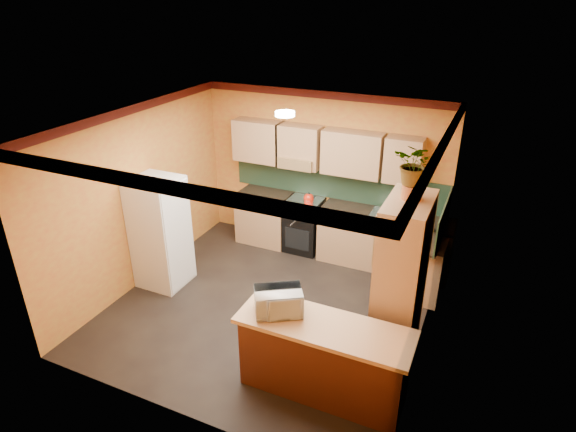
# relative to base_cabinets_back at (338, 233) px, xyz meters

# --- Properties ---
(room_shell) EXTENTS (4.24, 4.24, 2.72)m
(room_shell) POSITION_rel_base_cabinets_back_xyz_m (-0.41, -1.52, 1.65)
(room_shell) COLOR black
(room_shell) RESTS_ON ground
(base_cabinets_back) EXTENTS (3.65, 0.60, 0.88)m
(base_cabinets_back) POSITION_rel_base_cabinets_back_xyz_m (0.00, 0.00, 0.00)
(base_cabinets_back) COLOR tan
(base_cabinets_back) RESTS_ON ground
(countertop_back) EXTENTS (3.65, 0.62, 0.04)m
(countertop_back) POSITION_rel_base_cabinets_back_xyz_m (0.00, -0.00, 0.46)
(countertop_back) COLOR black
(countertop_back) RESTS_ON base_cabinets_back
(stove) EXTENTS (0.58, 0.58, 0.91)m
(stove) POSITION_rel_base_cabinets_back_xyz_m (-0.62, -0.00, 0.02)
(stove) COLOR black
(stove) RESTS_ON ground
(kettle) EXTENTS (0.18, 0.18, 0.18)m
(kettle) POSITION_rel_base_cabinets_back_xyz_m (-0.52, -0.05, 0.56)
(kettle) COLOR red
(kettle) RESTS_ON stove
(sink) EXTENTS (0.48, 0.40, 0.03)m
(sink) POSITION_rel_base_cabinets_back_xyz_m (0.78, 0.00, 0.50)
(sink) COLOR silver
(sink) RESTS_ON countertop_back
(base_cabinets_right) EXTENTS (0.60, 0.80, 0.88)m
(base_cabinets_right) POSITION_rel_base_cabinets_back_xyz_m (1.37, -0.61, 0.00)
(base_cabinets_right) COLOR tan
(base_cabinets_right) RESTS_ON ground
(countertop_right) EXTENTS (0.62, 0.80, 0.04)m
(countertop_right) POSITION_rel_base_cabinets_back_xyz_m (1.37, -0.61, 0.46)
(countertop_right) COLOR black
(countertop_right) RESTS_ON base_cabinets_right
(fridge) EXTENTS (0.68, 0.66, 1.70)m
(fridge) POSITION_rel_base_cabinets_back_xyz_m (-2.18, -1.85, 0.41)
(fridge) COLOR white
(fridge) RESTS_ON ground
(pantry) EXTENTS (0.48, 0.90, 2.10)m
(pantry) POSITION_rel_base_cabinets_back_xyz_m (1.42, -2.04, 0.61)
(pantry) COLOR tan
(pantry) RESTS_ON ground
(fern_pot) EXTENTS (0.22, 0.22, 0.16)m
(fern_pot) POSITION_rel_base_cabinets_back_xyz_m (1.42, -1.99, 1.74)
(fern_pot) COLOR #A85228
(fern_pot) RESTS_ON pantry
(fern) EXTENTS (0.49, 0.45, 0.46)m
(fern) POSITION_rel_base_cabinets_back_xyz_m (1.42, -1.99, 2.05)
(fern) COLOR tan
(fern) RESTS_ON fern_pot
(breakfast_bar) EXTENTS (1.80, 0.55, 0.88)m
(breakfast_bar) POSITION_rel_base_cabinets_back_xyz_m (0.84, -2.97, 0.00)
(breakfast_bar) COLOR #4D2212
(breakfast_bar) RESTS_ON ground
(bar_top) EXTENTS (1.90, 0.65, 0.05)m
(bar_top) POSITION_rel_base_cabinets_back_xyz_m (0.84, -2.97, 0.47)
(bar_top) COLOR tan
(bar_top) RESTS_ON breakfast_bar
(microwave) EXTENTS (0.62, 0.56, 0.28)m
(microwave) POSITION_rel_base_cabinets_back_xyz_m (0.30, -2.97, 0.63)
(microwave) COLOR white
(microwave) RESTS_ON bar_top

